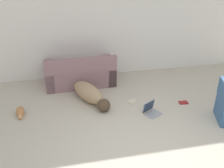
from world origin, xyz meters
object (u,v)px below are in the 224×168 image
Objects in this scene: dog at (90,94)px; laptop_open at (150,109)px; cat at (20,112)px; couch at (80,74)px; book_cream at (132,101)px; book_red at (183,102)px.

dog is 1.38m from laptop_open.
couch is at bearing 123.91° from cat.
laptop_open reaches higher than cat.
dog is at bearing 96.40° from couch.
book_cream is at bearing 83.83° from cat.
couch is 8.58× the size of book_red.
couch reaches higher than book_cream.
couch is 6.89× the size of book_cream.
book_cream is (2.39, 0.02, -0.05)m from cat.
book_cream is at bearing 87.23° from laptop_open.
laptop_open is 0.56m from book_cream.
couch is at bearing 132.34° from book_cream.
book_red is at bearing -14.12° from book_cream.
book_cream is (-1.10, 0.28, 0.00)m from book_red.
dog is at bearing 166.00° from book_cream.
book_cream is at bearing 131.37° from couch.
laptop_open is at bearing 73.02° from cat.
couch is at bearing 99.14° from laptop_open.
book_red is at bearing 145.54° from couch.
cat is 2.54× the size of book_red.
cat is (-1.35, -1.15, -0.22)m from couch.
laptop_open reaches higher than book_red.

